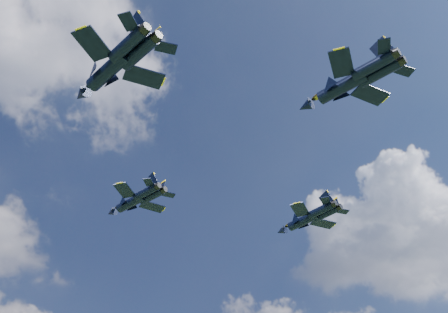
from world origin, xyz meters
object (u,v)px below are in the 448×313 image
(jet_left, at_px, (106,72))
(jet_lead, at_px, (130,203))
(jet_slot, at_px, (339,88))
(jet_right, at_px, (301,221))

(jet_left, bearing_deg, jet_lead, 46.65)
(jet_left, xyz_separation_m, jet_slot, (29.42, -12.78, 0.41))
(jet_left, height_order, jet_right, jet_left)
(jet_right, relative_size, jet_slot, 0.84)
(jet_left, xyz_separation_m, jet_right, (41.85, 13.93, -3.22))
(jet_lead, xyz_separation_m, jet_slot, (15.65, -37.99, 2.45))
(jet_lead, xyz_separation_m, jet_right, (28.08, -11.28, -1.18))
(jet_lead, distance_m, jet_left, 28.80)
(jet_right, bearing_deg, jet_slot, -130.26)
(jet_lead, height_order, jet_left, jet_left)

